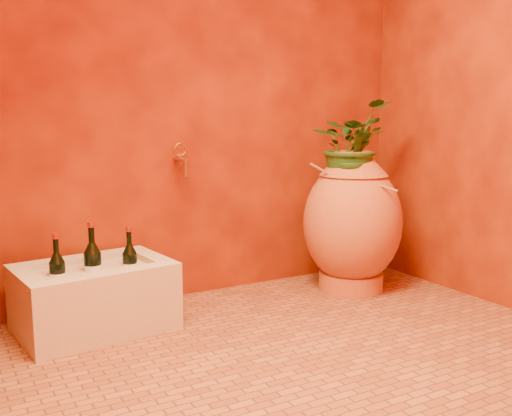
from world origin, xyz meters
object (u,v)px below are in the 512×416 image
stone_basin (95,298)px  wall_tap (181,158)px  wine_bottle_a (58,276)px  amphora (352,222)px  wine_bottle_b (130,266)px  wine_bottle_c (93,268)px

stone_basin → wall_tap: size_ratio=4.24×
wine_bottle_a → wall_tap: (0.69, 0.20, 0.50)m
wine_bottle_a → amphora: bearing=-3.4°
stone_basin → wall_tap: bearing=20.2°
wine_bottle_a → stone_basin: bearing=2.9°
wine_bottle_b → wall_tap: 0.64m
wine_bottle_a → wine_bottle_b: wine_bottle_a is taller
amphora → wall_tap: wall_tap is taller
amphora → wall_tap: size_ratio=4.64×
stone_basin → wine_bottle_b: wine_bottle_b is taller
amphora → wine_bottle_c: (-1.46, 0.10, -0.10)m
stone_basin → wine_bottle_b: (0.18, 0.01, 0.13)m
wine_bottle_a → wall_tap: size_ratio=1.75×
stone_basin → wine_bottle_a: wine_bottle_a is taller
wine_bottle_c → amphora: bearing=-4.0°
amphora → wall_tap: (-0.92, 0.30, 0.38)m
wine_bottle_a → wine_bottle_c: size_ratio=0.89×
stone_basin → wall_tap: 0.85m
wine_bottle_c → wall_tap: (0.53, 0.20, 0.48)m
stone_basin → wine_bottle_c: 0.15m
wine_bottle_b → amphora: bearing=-5.0°
wine_bottle_a → wine_bottle_b: size_ratio=1.01×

